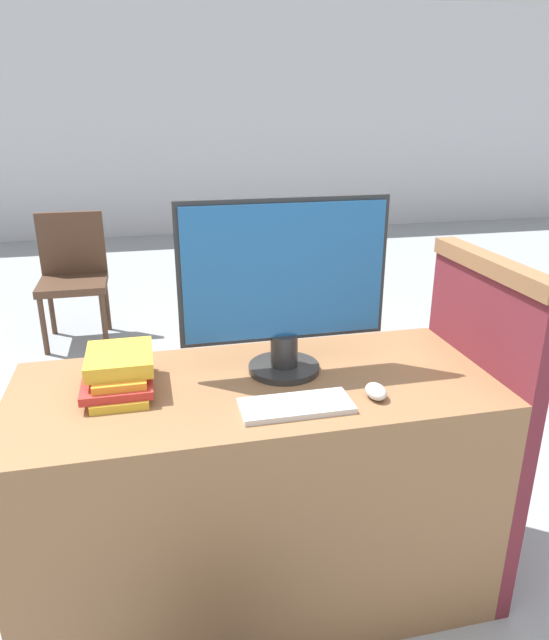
# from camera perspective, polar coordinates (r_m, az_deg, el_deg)

# --- Properties ---
(wall_back) EXTENTS (12.00, 0.06, 2.80)m
(wall_back) POSITION_cam_1_polar(r_m,az_deg,el_deg) (7.45, -11.35, 19.02)
(wall_back) COLOR silver
(wall_back) RESTS_ON ground_plane
(desk) EXTENTS (1.41, 0.61, 0.77)m
(desk) POSITION_cam_1_polar(r_m,az_deg,el_deg) (1.88, -1.81, -16.81)
(desk) COLOR #8C603D
(desk) RESTS_ON ground_plane
(carrel_divider) EXTENTS (0.07, 0.60, 1.11)m
(carrel_divider) POSITION_cam_1_polar(r_m,az_deg,el_deg) (2.02, 19.16, -9.18)
(carrel_divider) COLOR maroon
(carrel_divider) RESTS_ON ground_plane
(monitor) EXTENTS (0.62, 0.22, 0.53)m
(monitor) POSITION_cam_1_polar(r_m,az_deg,el_deg) (1.66, 1.00, 3.50)
(monitor) COLOR #282828
(monitor) RESTS_ON desk
(keyboard) EXTENTS (0.30, 0.13, 0.02)m
(keyboard) POSITION_cam_1_polar(r_m,az_deg,el_deg) (1.54, 2.17, -8.57)
(keyboard) COLOR silver
(keyboard) RESTS_ON desk
(mouse) EXTENTS (0.06, 0.08, 0.04)m
(mouse) POSITION_cam_1_polar(r_m,az_deg,el_deg) (1.62, 10.11, -7.04)
(mouse) COLOR silver
(mouse) RESTS_ON desk
(book_stack) EXTENTS (0.20, 0.27, 0.11)m
(book_stack) POSITION_cam_1_polar(r_m,az_deg,el_deg) (1.68, -15.24, -5.04)
(book_stack) COLOR gold
(book_stack) RESTS_ON desk
(far_chair) EXTENTS (0.44, 0.44, 0.87)m
(far_chair) POSITION_cam_1_polar(r_m,az_deg,el_deg) (4.13, -19.51, 4.64)
(far_chair) COLOR #4C3323
(far_chair) RESTS_ON ground_plane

